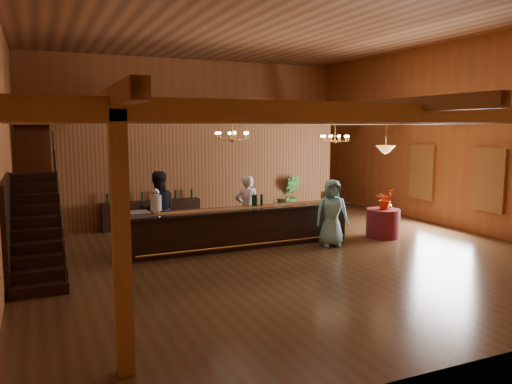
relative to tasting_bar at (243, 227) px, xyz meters
name	(u,v)px	position (x,y,z in m)	size (l,w,h in m)	color
floor	(268,243)	(0.74, 0.13, -0.50)	(14.00, 14.00, 0.00)	#462916
ceiling	(268,24)	(0.74, 0.13, 5.00)	(14.00, 14.00, 0.00)	#9C5D36
wall_back	(190,133)	(0.74, 7.13, 2.25)	(12.00, 0.10, 5.50)	#9A5B2B
wall_front	(507,147)	(0.74, -6.87, 2.25)	(12.00, 0.10, 5.50)	#9A5B2B
wall_left	(2,139)	(-5.26, 0.13, 2.25)	(0.10, 14.00, 5.50)	#9A5B2B
wall_right	(449,135)	(6.74, 0.13, 2.25)	(0.10, 14.00, 5.50)	#9A5B2B
beam_grid	(260,117)	(0.74, 0.64, 2.74)	(11.90, 13.90, 0.39)	olive
support_posts	(276,184)	(0.74, -0.37, 1.10)	(9.20, 10.20, 3.20)	olive
partition_wall	(206,173)	(0.24, 3.63, 1.05)	(9.00, 0.18, 3.10)	brown
window_right_front	(489,180)	(6.69, -1.47, 1.05)	(0.12, 1.05, 1.75)	white
window_right_back	(422,172)	(6.69, 1.13, 1.05)	(0.12, 1.05, 1.75)	white
staircase	(36,228)	(-4.71, -0.61, 0.50)	(1.00, 2.80, 2.00)	black
backroom_boxes	(195,197)	(0.44, 5.63, 0.02)	(4.10, 0.60, 1.10)	black
tasting_bar	(243,227)	(0.00, 0.00, 0.00)	(5.97, 0.86, 1.00)	black
beverage_dispenser	(156,202)	(-2.17, 0.01, 0.78)	(0.26, 0.26, 0.60)	silver
glass_rack_tray	(138,214)	(-2.61, -0.09, 0.54)	(0.50, 0.50, 0.10)	gray
raffle_drum	(327,196)	(2.43, -0.01, 0.66)	(0.34, 0.24, 0.30)	#975027
bar_bottle_0	(253,201)	(0.32, 0.12, 0.64)	(0.07, 0.07, 0.30)	black
bar_bottle_1	(256,201)	(0.40, 0.12, 0.64)	(0.07, 0.07, 0.30)	black
bar_bottle_2	(262,200)	(0.56, 0.12, 0.64)	(0.07, 0.07, 0.30)	black
backbar_shelf	(152,214)	(-1.57, 3.38, -0.10)	(2.90, 0.45, 0.82)	black
round_table	(383,223)	(3.92, -0.48, -0.12)	(0.90, 0.90, 0.78)	maroon
chandelier_left	(232,135)	(-0.44, -0.43, 2.29)	(0.80, 0.80, 0.56)	#C58732
chandelier_right	(335,138)	(3.32, 1.07, 2.17)	(0.80, 0.80, 0.68)	#C58732
pendant_lamp	(385,149)	(3.92, -0.48, 1.90)	(0.52, 0.52, 0.90)	#C58732
bartender	(247,208)	(0.40, 0.69, 0.36)	(0.63, 0.42, 1.74)	white
staff_second	(158,210)	(-1.96, 0.75, 0.46)	(0.94, 0.73, 1.93)	black
guest	(332,213)	(2.10, -0.77, 0.34)	(0.83, 0.54, 1.70)	#80CBDF
floor_plant	(290,195)	(3.13, 3.47, 0.19)	(0.77, 0.62, 1.40)	#36712F
table_flowers	(385,199)	(3.95, -0.49, 0.55)	(0.50, 0.43, 0.55)	red
table_vase	(388,203)	(4.07, -0.49, 0.44)	(0.17, 0.17, 0.33)	#C58732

